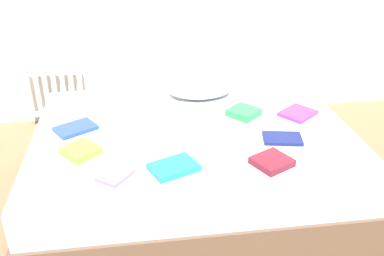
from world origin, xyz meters
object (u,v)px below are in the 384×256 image
textbook_teal (174,167)px  textbook_maroon (272,162)px  textbook_pink (115,175)px  radiator (55,91)px  bed (193,163)px  pillow (200,89)px  textbook_green (244,112)px  textbook_lime (81,151)px  textbook_navy (282,138)px  textbook_blue (76,128)px  textbook_white (172,132)px  textbook_purple (298,113)px

textbook_teal → textbook_maroon: size_ratio=1.30×
textbook_teal → textbook_pink: 0.31m
radiator → textbook_teal: (0.87, -1.65, 0.19)m
bed → pillow: (0.12, 0.52, 0.31)m
textbook_green → bed: bearing=161.5°
pillow → textbook_lime: size_ratio=2.54×
textbook_green → textbook_pink: textbook_green is taller
textbook_teal → textbook_navy: 0.72m
textbook_navy → textbook_lime: bearing=-169.0°
textbook_blue → textbook_navy: bearing=-45.0°
bed → textbook_pink: size_ratio=11.67×
textbook_navy → textbook_maroon: bearing=-108.6°
textbook_navy → textbook_pink: bearing=-154.2°
textbook_white → textbook_purple: (0.86, 0.15, -0.00)m
textbook_navy → textbook_lime: textbook_lime is taller
textbook_purple → textbook_white: bearing=152.2°
radiator → textbook_green: radiator is taller
pillow → bed: bearing=-103.4°
textbook_teal → textbook_blue: (-0.56, 0.54, -0.00)m
textbook_green → textbook_lime: 1.10m
bed → textbook_purple: (0.72, 0.10, 0.27)m
textbook_maroon → textbook_white: bearing=112.3°
bed → textbook_navy: textbook_navy is taller
radiator → textbook_purple: size_ratio=2.14×
radiator → textbook_blue: bearing=-74.7°
textbook_purple → textbook_pink: bearing=168.2°
pillow → textbook_purple: bearing=-34.7°
textbook_pink → textbook_purple: bearing=-25.8°
textbook_green → textbook_pink: size_ratio=1.04×
textbook_white → textbook_purple: 0.88m
pillow → textbook_navy: size_ratio=2.03×
textbook_pink → textbook_lime: size_ratio=0.94×
textbook_teal → textbook_white: size_ratio=1.21×
textbook_navy → textbook_green: textbook_green is taller
textbook_navy → textbook_purple: bearing=67.0°
textbook_white → radiator: bearing=166.4°
pillow → textbook_purple: size_ratio=2.07×
textbook_maroon → textbook_lime: size_ratio=1.03×
textbook_teal → radiator: bearing=94.9°
radiator → textbook_navy: size_ratio=2.10×
textbook_teal → textbook_lime: (-0.50, 0.23, 0.00)m
bed → textbook_maroon: size_ratio=10.68×
radiator → textbook_lime: 1.48m
radiator → textbook_lime: (0.36, -1.42, 0.20)m
textbook_navy → textbook_blue: bearing=177.3°
bed → textbook_navy: bearing=-23.1°
radiator → textbook_maroon: 2.19m
radiator → textbook_purple: 2.08m
textbook_teal → textbook_navy: bearing=-3.8°
textbook_blue → textbook_purple: same height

